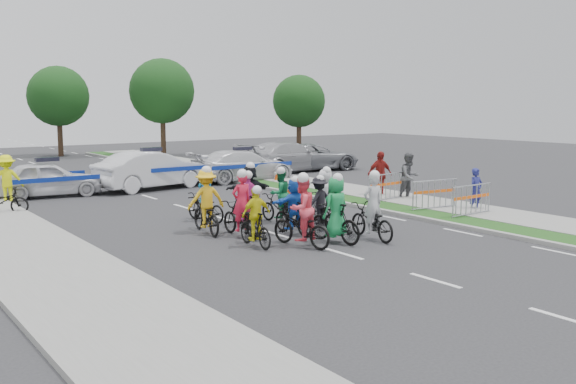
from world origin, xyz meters
TOP-DOWN VIEW (x-y plane):
  - ground at (0.00, 0.00)m, footprint 90.00×90.00m
  - curb_right at (5.10, 5.00)m, footprint 0.20×60.00m
  - grass_strip at (5.80, 5.00)m, footprint 1.20×60.00m
  - sidewalk_right at (7.60, 5.00)m, footprint 2.40×60.00m
  - sidewalk_left at (-6.50, 5.00)m, footprint 3.00×60.00m
  - rider_0 at (1.78, 0.90)m, footprint 0.89×1.98m
  - rider_1 at (0.69, 1.17)m, footprint 0.86×1.88m
  - rider_2 at (-0.37, 1.32)m, footprint 1.06×2.05m
  - rider_3 at (-1.37, 2.00)m, footprint 0.85×1.60m
  - rider_4 at (1.42, 2.83)m, footprint 1.01×1.72m
  - rider_5 at (0.40, 2.70)m, footprint 1.39×1.66m
  - rider_6 at (-1.00, 3.33)m, footprint 0.68×1.92m
  - rider_7 at (2.13, 3.41)m, footprint 0.77×1.75m
  - rider_8 at (1.08, 4.38)m, footprint 0.79×1.81m
  - rider_9 at (-0.08, 4.46)m, footprint 0.88×1.67m
  - rider_10 at (-1.57, 4.35)m, footprint 1.18×2.03m
  - rider_11 at (0.53, 5.29)m, footprint 1.58×1.88m
  - rider_12 at (-0.68, 6.02)m, footprint 0.93×1.84m
  - police_car_0 at (-3.24, 14.56)m, footprint 4.43×2.29m
  - police_car_1 at (1.12, 14.21)m, footprint 5.32×2.62m
  - police_car_2 at (5.88, 14.32)m, footprint 5.31×2.41m
  - civilian_sedan at (9.93, 16.26)m, footprint 6.01×3.08m
  - civilian_suv at (11.72, 16.31)m, footprint 5.71×3.37m
  - spectator_0 at (7.89, 2.12)m, footprint 0.59×0.41m
  - spectator_1 at (7.89, 5.28)m, footprint 0.95×0.76m
  - spectator_2 at (7.51, 6.54)m, footprint 1.16×0.68m
  - marshal_hiviz at (-4.98, 13.73)m, footprint 1.25×0.80m
  - barrier_0 at (6.70, 1.37)m, footprint 2.01×0.56m
  - barrier_1 at (6.70, 2.96)m, footprint 2.05×0.75m
  - barrier_2 at (6.70, 5.36)m, footprint 2.04×0.72m
  - cone_0 at (4.26, 8.21)m, footprint 0.40×0.40m
  - cone_1 at (6.90, 12.85)m, footprint 0.40×0.40m
  - parked_bike at (-5.74, 11.16)m, footprint 1.86×1.20m
  - tree_1 at (9.00, 30.00)m, footprint 4.55×4.55m
  - tree_2 at (18.00, 26.00)m, footprint 3.85×3.85m
  - tree_4 at (3.00, 34.00)m, footprint 4.20×4.20m

SIDE VIEW (x-z plane):
  - ground at x=0.00m, z-range 0.00..0.00m
  - grass_strip at x=5.80m, z-range 0.00..0.11m
  - curb_right at x=5.10m, z-range 0.00..0.12m
  - sidewalk_right at x=7.60m, z-range 0.00..0.13m
  - sidewalk_left at x=-6.50m, z-range 0.00..0.13m
  - cone_0 at x=4.26m, z-range -0.01..0.69m
  - cone_1 at x=6.90m, z-range -0.01..0.69m
  - parked_bike at x=-5.74m, z-range 0.00..0.92m
  - barrier_0 at x=6.70m, z-range 0.00..1.12m
  - barrier_1 at x=6.70m, z-range 0.00..1.12m
  - barrier_2 at x=6.70m, z-range 0.00..1.12m
  - rider_12 at x=-0.68m, z-range -0.30..1.49m
  - rider_6 at x=-1.00m, z-range -0.33..1.62m
  - rider_0 at x=1.78m, z-range -0.33..1.62m
  - rider_3 at x=-1.37m, z-range -0.18..1.48m
  - rider_4 at x=1.42m, z-range -0.18..1.49m
  - rider_8 at x=1.08m, z-range -0.23..1.58m
  - rider_9 at x=-0.08m, z-range -0.20..1.55m
  - rider_7 at x=2.13m, z-range -0.20..1.63m
  - police_car_0 at x=-3.24m, z-range 0.00..1.44m
  - rider_5 at x=0.40m, z-range -0.13..1.59m
  - rider_2 at x=-0.37m, z-range -0.26..1.73m
  - civilian_suv at x=11.72m, z-range 0.00..1.49m
  - rider_1 at x=0.69m, z-range -0.22..1.71m
  - police_car_2 at x=5.88m, z-range 0.00..1.51m
  - spectator_0 at x=7.89m, z-range 0.00..1.53m
  - rider_10 at x=-1.57m, z-range -0.23..1.77m
  - rider_11 at x=0.53m, z-range -0.16..1.76m
  - civilian_sedan at x=9.93m, z-range 0.00..1.67m
  - police_car_1 at x=1.12m, z-range 0.00..1.68m
  - marshal_hiviz at x=-4.98m, z-range 0.00..1.84m
  - spectator_2 at x=7.51m, z-range 0.00..1.86m
  - spectator_1 at x=7.89m, z-range 0.00..1.87m
  - tree_2 at x=18.00m, z-range 0.95..6.72m
  - tree_4 at x=3.00m, z-range 1.04..7.34m
  - tree_1 at x=9.00m, z-range 1.12..7.95m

